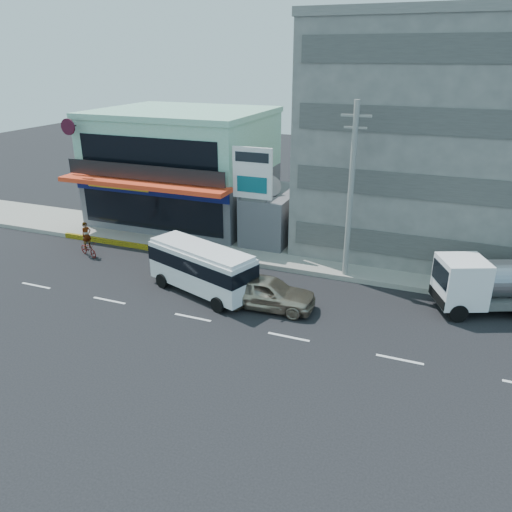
# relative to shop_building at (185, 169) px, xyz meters

# --- Properties ---
(ground) EXTENTS (120.00, 120.00, 0.00)m
(ground) POSITION_rel_shop_building_xyz_m (8.00, -13.95, -4.00)
(ground) COLOR black
(ground) RESTS_ON ground
(sidewalk) EXTENTS (70.00, 5.00, 0.30)m
(sidewalk) POSITION_rel_shop_building_xyz_m (13.00, -4.45, -3.85)
(sidewalk) COLOR gray
(sidewalk) RESTS_ON ground
(shop_building) EXTENTS (12.40, 11.70, 8.00)m
(shop_building) POSITION_rel_shop_building_xyz_m (0.00, 0.00, 0.00)
(shop_building) COLOR #4C4B51
(shop_building) RESTS_ON ground
(concrete_building) EXTENTS (16.00, 12.00, 14.00)m
(concrete_building) POSITION_rel_shop_building_xyz_m (18.00, 1.05, 3.00)
(concrete_building) COLOR gray
(concrete_building) RESTS_ON ground
(gap_structure) EXTENTS (3.00, 6.00, 3.50)m
(gap_structure) POSITION_rel_shop_building_xyz_m (8.00, -1.95, -2.25)
(gap_structure) COLOR #4C4B51
(gap_structure) RESTS_ON ground
(satellite_dish) EXTENTS (1.50, 1.50, 0.15)m
(satellite_dish) POSITION_rel_shop_building_xyz_m (8.00, -2.95, -0.42)
(satellite_dish) COLOR slate
(satellite_dish) RESTS_ON gap_structure
(billboard) EXTENTS (2.60, 0.18, 6.90)m
(billboard) POSITION_rel_shop_building_xyz_m (7.50, -4.75, 0.93)
(billboard) COLOR gray
(billboard) RESTS_ON ground
(utility_pole_near) EXTENTS (1.60, 0.30, 10.00)m
(utility_pole_near) POSITION_rel_shop_building_xyz_m (14.00, -6.55, 1.15)
(utility_pole_near) COLOR #999993
(utility_pole_near) RESTS_ON ground
(minibus) EXTENTS (6.75, 4.07, 2.69)m
(minibus) POSITION_rel_shop_building_xyz_m (7.18, -11.29, -2.39)
(minibus) COLOR white
(minibus) RESTS_ON ground
(sedan) EXTENTS (5.17, 2.36, 1.72)m
(sedan) POSITION_rel_shop_building_xyz_m (11.00, -11.57, -3.14)
(sedan) COLOR tan
(sedan) RESTS_ON ground
(tanker_truck) EXTENTS (7.46, 4.75, 2.85)m
(tanker_truck) POSITION_rel_shop_building_xyz_m (22.18, -7.57, -2.47)
(tanker_truck) COLOR white
(tanker_truck) RESTS_ON ground
(motorcycle_rider) EXTENTS (1.87, 1.23, 2.27)m
(motorcycle_rider) POSITION_rel_shop_building_xyz_m (-2.17, -9.15, -3.25)
(motorcycle_rider) COLOR #570F0C
(motorcycle_rider) RESTS_ON ground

